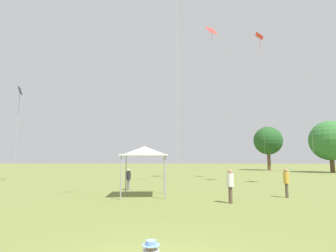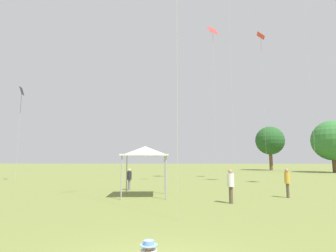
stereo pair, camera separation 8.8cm
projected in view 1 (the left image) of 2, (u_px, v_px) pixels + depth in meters
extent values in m
sphere|color=#A37556|center=(151.00, 245.00, 5.26)|extent=(0.21, 0.21, 0.21)
cylinder|color=#6B8ED1|center=(151.00, 245.00, 5.26)|extent=(0.36, 0.36, 0.01)
cylinder|color=#6B8ED1|center=(151.00, 243.00, 5.26)|extent=(0.21, 0.21, 0.09)
cylinder|color=slate|center=(128.00, 185.00, 19.20)|extent=(0.26, 0.26, 0.76)
cylinder|color=#232328|center=(128.00, 175.00, 19.29)|extent=(0.47, 0.47, 0.60)
sphere|color=#DBAD89|center=(128.00, 170.00, 19.34)|extent=(0.21, 0.21, 0.21)
cylinder|color=brown|center=(230.00, 195.00, 13.36)|extent=(0.27, 0.27, 0.84)
cylinder|color=silver|center=(230.00, 180.00, 13.46)|extent=(0.49, 0.49, 0.66)
sphere|color=#A37556|center=(230.00, 172.00, 13.51)|extent=(0.23, 0.23, 0.23)
cylinder|color=brown|center=(287.00, 191.00, 15.35)|extent=(0.18, 0.18, 0.82)
cylinder|color=gold|center=(286.00, 178.00, 15.44)|extent=(0.33, 0.33, 0.65)
sphere|color=#A37556|center=(286.00, 171.00, 15.49)|extent=(0.22, 0.22, 0.22)
cube|color=white|center=(144.00, 155.00, 16.12)|extent=(3.03, 3.03, 0.08)
cone|color=white|center=(145.00, 150.00, 16.16)|extent=(2.88, 2.88, 0.50)
cylinder|color=#99999E|center=(126.00, 175.00, 17.14)|extent=(0.07, 0.07, 2.45)
cylinder|color=#99999E|center=(164.00, 175.00, 17.26)|extent=(0.07, 0.07, 2.45)
cylinder|color=#99999E|center=(121.00, 177.00, 14.66)|extent=(0.07, 0.07, 2.45)
cylinder|color=#99999E|center=(166.00, 177.00, 14.78)|extent=(0.07, 0.07, 2.45)
cube|color=#1E2328|center=(20.00, 91.00, 27.24)|extent=(0.49, 0.88, 0.81)
cylinder|color=#1E2328|center=(19.00, 103.00, 27.06)|extent=(0.02, 0.02, 2.14)
cylinder|color=#BCB7A8|center=(17.00, 135.00, 26.64)|extent=(0.01, 0.01, 9.35)
cylinder|color=#BCB7A8|center=(308.00, 76.00, 22.43)|extent=(0.01, 0.01, 18.68)
cube|color=red|center=(259.00, 36.00, 30.12)|extent=(0.94, 1.12, 0.67)
cylinder|color=red|center=(260.00, 45.00, 29.97)|extent=(0.02, 0.02, 1.53)
cylinder|color=#BCB7A8|center=(263.00, 106.00, 29.07)|extent=(0.01, 0.01, 16.35)
cube|color=red|center=(212.00, 30.00, 30.21)|extent=(1.46, 1.34, 1.04)
cylinder|color=red|center=(212.00, 38.00, 30.10)|extent=(0.02, 0.02, 0.90)
cylinder|color=#BCB7A8|center=(213.00, 103.00, 29.12)|extent=(0.01, 0.01, 17.03)
cylinder|color=#BCB7A8|center=(230.00, 60.00, 22.02)|extent=(0.01, 0.01, 21.14)
cylinder|color=brown|center=(269.00, 159.00, 55.66)|extent=(0.70, 0.70, 4.66)
sphere|color=#235123|center=(268.00, 141.00, 56.18)|extent=(6.01, 6.01, 6.01)
cylinder|color=brown|center=(332.00, 162.00, 45.59)|extent=(0.73, 0.73, 3.66)
sphere|color=#337033|center=(330.00, 140.00, 46.07)|extent=(7.01, 7.01, 7.01)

